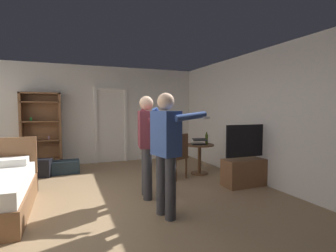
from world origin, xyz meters
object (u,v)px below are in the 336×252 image
(laptop, at_px, (199,142))
(suitcase_small, at_px, (38,168))
(tv_flatscreen, at_px, (249,167))
(bottle_on_table, at_px, (207,139))
(suitcase_dark, at_px, (65,167))
(person_blue_shirt, at_px, (167,146))
(wooden_chair, at_px, (178,154))
(bookshelf, at_px, (41,128))
(person_striped_shirt, at_px, (147,139))
(side_table, at_px, (199,154))

(laptop, distance_m, suitcase_small, 3.68)
(tv_flatscreen, bearing_deg, bottle_on_table, 107.81)
(laptop, relative_size, suitcase_dark, 0.63)
(bottle_on_table, bearing_deg, person_blue_shirt, -133.09)
(person_blue_shirt, height_order, suitcase_dark, person_blue_shirt)
(laptop, bearing_deg, wooden_chair, -164.26)
(bookshelf, height_order, wooden_chair, bookshelf)
(person_striped_shirt, distance_m, suitcase_dark, 2.78)
(suitcase_small, bearing_deg, laptop, -2.43)
(bookshelf, distance_m, laptop, 4.00)
(tv_flatscreen, bearing_deg, wooden_chair, 140.42)
(tv_flatscreen, xyz_separation_m, side_table, (-0.48, 1.15, 0.11))
(laptop, height_order, person_striped_shirt, person_striped_shirt)
(side_table, relative_size, wooden_chair, 0.71)
(side_table, xyz_separation_m, person_blue_shirt, (-1.59, -1.93, 0.54))
(laptop, distance_m, wooden_chair, 0.67)
(tv_flatscreen, bearing_deg, bookshelf, 141.67)
(bookshelf, distance_m, person_blue_shirt, 4.34)
(laptop, relative_size, person_striped_shirt, 0.23)
(person_blue_shirt, xyz_separation_m, suitcase_dark, (-1.35, 3.14, -0.86))
(tv_flatscreen, height_order, suitcase_small, tv_flatscreen)
(laptop, distance_m, person_striped_shirt, 1.89)
(bottle_on_table, relative_size, person_blue_shirt, 0.17)
(side_table, bearing_deg, bookshelf, 150.34)
(person_blue_shirt, relative_size, suitcase_dark, 2.77)
(tv_flatscreen, relative_size, person_blue_shirt, 0.70)
(bookshelf, xyz_separation_m, wooden_chair, (2.83, -2.19, -0.50))
(side_table, relative_size, person_blue_shirt, 0.40)
(wooden_chair, height_order, suitcase_small, wooden_chair)
(tv_flatscreen, bearing_deg, suitcase_dark, 145.34)
(person_blue_shirt, bearing_deg, suitcase_dark, 113.21)
(person_blue_shirt, bearing_deg, bottle_on_table, 46.91)
(laptop, relative_size, suitcase_small, 0.70)
(bottle_on_table, bearing_deg, person_striped_shirt, -150.54)
(side_table, xyz_separation_m, laptop, (-0.04, -0.04, 0.28))
(suitcase_small, bearing_deg, side_table, -1.61)
(laptop, xyz_separation_m, person_striped_shirt, (-1.57, -1.02, 0.27))
(person_striped_shirt, height_order, suitcase_small, person_striped_shirt)
(bookshelf, relative_size, suitcase_small, 3.40)
(suitcase_small, bearing_deg, person_striped_shirt, -33.05)
(tv_flatscreen, bearing_deg, laptop, 115.31)
(bookshelf, height_order, suitcase_dark, bookshelf)
(bottle_on_table, xyz_separation_m, wooden_chair, (-0.79, -0.13, -0.28))
(laptop, distance_m, person_blue_shirt, 2.45)
(suitcase_dark, bearing_deg, tv_flatscreen, -35.91)
(person_blue_shirt, relative_size, suitcase_small, 3.07)
(side_table, bearing_deg, bottle_on_table, -29.74)
(side_table, bearing_deg, person_blue_shirt, -129.49)
(laptop, distance_m, suitcase_dark, 3.21)
(wooden_chair, xyz_separation_m, suitcase_dark, (-2.29, 1.43, -0.39))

